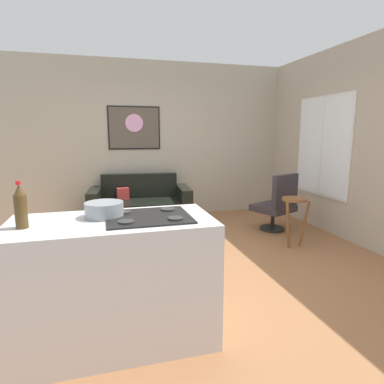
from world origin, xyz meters
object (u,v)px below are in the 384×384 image
Objects in this scene: coffee_table at (157,221)px; armchair at (277,204)px; bar_stool at (294,209)px; mixing_bowl at (104,210)px; soda_bottle at (21,207)px; wall_painting at (134,128)px; couch at (140,207)px.

armchair reaches higher than coffee_table.
armchair is at bearing 5.72° from coffee_table.
mixing_bowl reaches higher than bar_stool.
soda_bottle is 1.11× the size of mixing_bowl.
soda_bottle is at bearing -145.07° from armchair.
armchair is (1.94, 0.19, 0.09)m from coffee_table.
soda_bottle is 0.55m from mixing_bowl.
wall_painting is (-0.11, 1.67, 1.28)m from coffee_table.
wall_painting reaches higher than mixing_bowl.
couch is at bearing 154.42° from armchair.
coffee_table is 3.24× the size of mixing_bowl.
coffee_table is at bearing -86.21° from wall_painting.
armchair is 3.29× the size of mixing_bowl.
coffee_table is 0.99× the size of armchair.
bar_stool is 3.40m from soda_bottle.
wall_painting reaches higher than armchair.
mixing_bowl is at bearing -151.33° from bar_stool.
bar_stool is 0.74× the size of wall_painting.
coffee_table is at bearing -85.26° from couch.
soda_bottle reaches higher than couch.
soda_bottle is (-1.20, -2.00, 0.72)m from coffee_table.
soda_bottle is (-3.15, -2.20, 0.64)m from armchair.
mixing_bowl reaches higher than armchair.
mixing_bowl is (0.52, 0.15, -0.09)m from soda_bottle.
wall_painting is at bearing 91.56° from couch.
couch is at bearing 94.74° from coffee_table.
mixing_bowl is at bearing -110.30° from coffee_table.
wall_painting is (-0.01, 0.50, 1.34)m from couch.
couch is at bearing 79.00° from mixing_bowl.
coffee_table is 2.07m from mixing_bowl.
soda_bottle is at bearing -163.65° from mixing_bowl.
coffee_table is 2.44m from soda_bottle.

